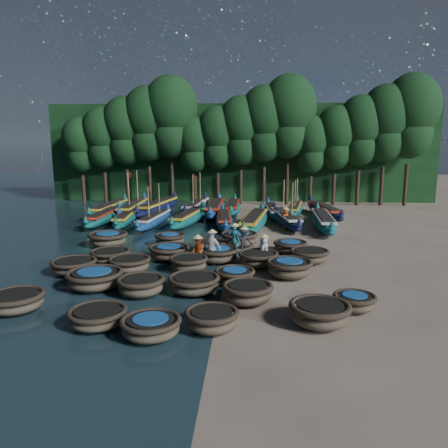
# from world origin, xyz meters

# --- Properties ---
(ground) EXTENTS (120.00, 120.00, 0.00)m
(ground) POSITION_xyz_m (0.00, 0.00, 0.00)
(ground) COLOR gray
(ground) RESTS_ON ground
(foliage_wall) EXTENTS (40.00, 3.00, 10.00)m
(foliage_wall) POSITION_xyz_m (0.00, 23.50, 5.00)
(foliage_wall) COLOR black
(foliage_wall) RESTS_ON ground
(coracle_0) EXTENTS (2.51, 2.51, 0.73)m
(coracle_0) POSITION_xyz_m (-7.57, -8.54, 0.42)
(coracle_0) COLOR brown
(coracle_0) RESTS_ON ground
(coracle_1) EXTENTS (2.54, 2.54, 0.67)m
(coracle_1) POSITION_xyz_m (-4.04, -9.71, 0.38)
(coracle_1) COLOR brown
(coracle_1) RESTS_ON ground
(coracle_2) EXTENTS (2.28, 2.28, 0.69)m
(coracle_2) POSITION_xyz_m (-2.01, -10.42, 0.40)
(coracle_2) COLOR brown
(coracle_2) RESTS_ON ground
(coracle_3) EXTENTS (1.88, 1.88, 0.75)m
(coracle_3) POSITION_xyz_m (-0.08, -9.78, 0.43)
(coracle_3) COLOR brown
(coracle_3) RESTS_ON ground
(coracle_4) EXTENTS (2.56, 2.56, 0.84)m
(coracle_4) POSITION_xyz_m (3.61, -9.15, 0.48)
(coracle_4) COLOR brown
(coracle_4) RESTS_ON ground
(coracle_5) EXTENTS (2.87, 2.87, 0.80)m
(coracle_5) POSITION_xyz_m (-5.53, -5.84, 0.46)
(coracle_5) COLOR brown
(coracle_5) RESTS_ON ground
(coracle_6) EXTENTS (2.00, 2.00, 0.79)m
(coracle_6) POSITION_xyz_m (-3.32, -6.56, 0.45)
(coracle_6) COLOR brown
(coracle_6) RESTS_ON ground
(coracle_7) EXTENTS (2.32, 2.32, 0.76)m
(coracle_7) POSITION_xyz_m (-1.17, -6.13, 0.44)
(coracle_7) COLOR brown
(coracle_7) RESTS_ON ground
(coracle_8) EXTENTS (2.04, 2.04, 0.82)m
(coracle_8) POSITION_xyz_m (1.10, -7.19, 0.47)
(coracle_8) COLOR brown
(coracle_8) RESTS_ON ground
(coracle_9) EXTENTS (1.70, 1.70, 0.66)m
(coracle_9) POSITION_xyz_m (5.13, -7.69, 0.38)
(coracle_9) COLOR brown
(coracle_9) RESTS_ON ground
(coracle_10) EXTENTS (2.25, 2.25, 0.72)m
(coracle_10) POSITION_xyz_m (-7.29, -3.84, 0.41)
(coracle_10) COLOR brown
(coracle_10) RESTS_ON ground
(coracle_11) EXTENTS (2.39, 2.39, 0.76)m
(coracle_11) POSITION_xyz_m (-4.67, -3.43, 0.43)
(coracle_11) COLOR brown
(coracle_11) RESTS_ON ground
(coracle_12) EXTENTS (1.92, 1.92, 0.77)m
(coracle_12) POSITION_xyz_m (-1.82, -3.14, 0.44)
(coracle_12) COLOR brown
(coracle_12) RESTS_ON ground
(coracle_13) EXTENTS (1.83, 1.83, 0.69)m
(coracle_13) POSITION_xyz_m (0.50, -4.84, 0.40)
(coracle_13) COLOR brown
(coracle_13) RESTS_ON ground
(coracle_14) EXTENTS (2.22, 2.22, 0.83)m
(coracle_14) POSITION_xyz_m (3.02, -3.73, 0.48)
(coracle_14) COLOR brown
(coracle_14) RESTS_ON ground
(coracle_15) EXTENTS (2.10, 2.10, 0.70)m
(coracle_15) POSITION_xyz_m (-6.14, -1.84, 0.40)
(coracle_15) COLOR brown
(coracle_15) RESTS_ON ground
(coracle_16) EXTENTS (2.68, 2.68, 0.79)m
(coracle_16) POSITION_xyz_m (-3.16, -1.11, 0.46)
(coracle_16) COLOR brown
(coracle_16) RESTS_ON ground
(coracle_17) EXTENTS (2.27, 2.27, 0.79)m
(coracle_17) POSITION_xyz_m (-0.54, -1.35, 0.46)
(coracle_17) COLOR brown
(coracle_17) RESTS_ON ground
(coracle_18) EXTENTS (2.08, 2.08, 0.78)m
(coracle_18) POSITION_xyz_m (1.58, -2.06, 0.45)
(coracle_18) COLOR brown
(coracle_18) RESTS_ON ground
(coracle_19) EXTENTS (2.06, 2.06, 0.72)m
(coracle_19) POSITION_xyz_m (4.29, -1.14, 0.41)
(coracle_19) COLOR brown
(coracle_19) RESTS_ON ground
(coracle_20) EXTENTS (2.42, 2.42, 0.85)m
(coracle_20) POSITION_xyz_m (-7.42, 1.65, 0.49)
(coracle_20) COLOR brown
(coracle_20) RESTS_ON ground
(coracle_21) EXTENTS (2.25, 2.25, 0.74)m
(coracle_21) POSITION_xyz_m (-3.72, 2.10, 0.43)
(coracle_21) COLOR brown
(coracle_21) RESTS_ON ground
(coracle_22) EXTENTS (1.88, 1.88, 0.66)m
(coracle_22) POSITION_xyz_m (-1.03, 0.81, 0.38)
(coracle_22) COLOR brown
(coracle_22) RESTS_ON ground
(coracle_23) EXTENTS (2.30, 2.30, 0.85)m
(coracle_23) POSITION_xyz_m (0.49, 2.28, 0.49)
(coracle_23) COLOR brown
(coracle_23) RESTS_ON ground
(coracle_24) EXTENTS (2.12, 2.12, 0.70)m
(coracle_24) POSITION_xyz_m (3.44, 0.78, 0.40)
(coracle_24) COLOR brown
(coracle_24) RESTS_ON ground
(long_boat_1) EXTENTS (1.53, 7.72, 1.36)m
(long_boat_1) POSITION_xyz_m (-10.10, 8.92, 0.52)
(long_boat_1) COLOR #0E524F
(long_boat_1) RESTS_ON ground
(long_boat_2) EXTENTS (1.96, 7.46, 1.32)m
(long_boat_2) POSITION_xyz_m (-8.32, 8.60, 0.50)
(long_boat_2) COLOR #0E524F
(long_boat_2) RESTS_ON ground
(long_boat_3) EXTENTS (2.07, 7.34, 3.14)m
(long_boat_3) POSITION_xyz_m (-6.03, 8.05, 0.50)
(long_boat_3) COLOR navy
(long_boat_3) RESTS_ON ground
(long_boat_4) EXTENTS (2.71, 7.97, 1.42)m
(long_boat_4) POSITION_xyz_m (-3.56, 8.91, 0.54)
(long_boat_4) COLOR #0E524F
(long_boat_4) RESTS_ON ground
(long_boat_5) EXTENTS (1.92, 7.31, 1.29)m
(long_boat_5) POSITION_xyz_m (-0.82, 8.49, 0.49)
(long_boat_5) COLOR navy
(long_boat_5) RESTS_ON ground
(long_boat_6) EXTENTS (2.87, 8.82, 1.57)m
(long_boat_6) POSITION_xyz_m (1.41, 7.15, 0.60)
(long_boat_6) COLOR #0E524F
(long_boat_6) RESTS_ON ground
(long_boat_7) EXTENTS (2.65, 7.88, 3.39)m
(long_boat_7) POSITION_xyz_m (3.78, 8.90, 0.54)
(long_boat_7) COLOR #0E1134
(long_boat_7) RESTS_ON ground
(long_boat_8) EXTENTS (1.75, 8.48, 1.49)m
(long_boat_8) POSITION_xyz_m (6.44, 7.96, 0.57)
(long_boat_8) COLOR #0E524F
(long_boat_8) RESTS_ON ground
(long_boat_9) EXTENTS (1.99, 8.40, 1.48)m
(long_boat_9) POSITION_xyz_m (-10.91, 12.47, 0.56)
(long_boat_9) COLOR #0E524F
(long_boat_9) RESTS_ON ground
(long_boat_10) EXTENTS (1.69, 8.86, 3.77)m
(long_boat_10) POSITION_xyz_m (-8.89, 12.76, 0.60)
(long_boat_10) COLOR navy
(long_boat_10) RESTS_ON ground
(long_boat_11) EXTENTS (3.11, 9.04, 1.61)m
(long_boat_11) POSITION_xyz_m (-6.92, 13.57, 0.61)
(long_boat_11) COLOR #0E1134
(long_boat_11) RESTS_ON ground
(long_boat_12) EXTENTS (2.29, 8.26, 3.53)m
(long_boat_12) POSITION_xyz_m (-3.66, 14.34, 0.56)
(long_boat_12) COLOR #0E1134
(long_boat_12) RESTS_ON ground
(long_boat_13) EXTENTS (1.64, 8.87, 1.56)m
(long_boat_13) POSITION_xyz_m (-1.89, 13.34, 0.59)
(long_boat_13) COLOR navy
(long_boat_13) RESTS_ON ground
(long_boat_14) EXTENTS (1.37, 7.63, 1.34)m
(long_boat_14) POSITION_xyz_m (-0.42, 14.62, 0.51)
(long_boat_14) COLOR #0E524F
(long_boat_14) RESTS_ON ground
(long_boat_15) EXTENTS (1.83, 7.27, 1.28)m
(long_boat_15) POSITION_xyz_m (2.99, 12.70, 0.49)
(long_boat_15) COLOR navy
(long_boat_15) RESTS_ON ground
(long_boat_16) EXTENTS (2.47, 7.24, 3.12)m
(long_boat_16) POSITION_xyz_m (4.93, 13.88, 0.49)
(long_boat_16) COLOR #0E524F
(long_boat_16) RESTS_ON ground
(long_boat_17) EXTENTS (2.74, 8.10, 1.44)m
(long_boat_17) POSITION_xyz_m (7.29, 12.84, 0.55)
(long_boat_17) COLOR #0E1134
(long_boat_17) RESTS_ON ground
(fisherman_0) EXTENTS (0.79, 0.87, 1.69)m
(fisherman_0) POSITION_xyz_m (1.88, -1.43, 0.82)
(fisherman_0) COLOR silver
(fisherman_0) RESTS_ON ground
(fisherman_1) EXTENTS (0.76, 0.73, 1.95)m
(fisherman_1) POSITION_xyz_m (0.29, 0.15, 0.97)
(fisherman_1) COLOR #1A6E6A
(fisherman_1) RESTS_ON ground
(fisherman_2) EXTENTS (0.86, 0.94, 1.75)m
(fisherman_2) POSITION_xyz_m (-1.49, -2.09, 0.83)
(fisherman_2) COLOR #B13F17
(fisherman_2) RESTS_ON ground
(fisherman_3) EXTENTS (1.16, 0.84, 1.81)m
(fisherman_3) POSITION_xyz_m (0.81, 0.05, 0.85)
(fisherman_3) COLOR black
(fisherman_3) RESTS_ON ground
(fisherman_4) EXTENTS (1.12, 0.87, 1.98)m
(fisherman_4) POSITION_xyz_m (-0.78, -1.78, 0.95)
(fisherman_4) COLOR silver
(fisherman_4) RESTS_ON ground
(fisherman_5) EXTENTS (1.59, 1.08, 1.85)m
(fisherman_5) POSITION_xyz_m (-2.60, 10.32, 0.86)
(fisherman_5) COLOR #1A6E6A
(fisherman_5) RESTS_ON ground
(fisherman_6) EXTENTS (0.86, 0.89, 1.74)m
(fisherman_6) POSITION_xyz_m (3.69, 7.69, 0.84)
(fisherman_6) COLOR #B13F17
(fisherman_6) RESTS_ON ground
(tree_0) EXTENTS (3.68, 3.68, 8.68)m
(tree_0) POSITION_xyz_m (-16.00, 20.00, 5.97)
(tree_0) COLOR black
(tree_0) RESTS_ON ground
(tree_1) EXTENTS (4.09, 4.09, 9.65)m
(tree_1) POSITION_xyz_m (-13.70, 20.00, 6.65)
(tree_1) COLOR black
(tree_1) RESTS_ON ground
(tree_2) EXTENTS (4.51, 4.51, 10.63)m
(tree_2) POSITION_xyz_m (-11.40, 20.00, 7.32)
(tree_2) COLOR black
(tree_2) RESTS_ON ground
(tree_3) EXTENTS (4.92, 4.92, 11.60)m
(tree_3) POSITION_xyz_m (-9.10, 20.00, 8.00)
(tree_3) COLOR black
(tree_3) RESTS_ON ground
(tree_4) EXTENTS (5.34, 5.34, 12.58)m
(tree_4) POSITION_xyz_m (-6.80, 20.00, 8.67)
(tree_4) COLOR black
(tree_4) RESTS_ON ground
(tree_5) EXTENTS (3.68, 3.68, 8.68)m
(tree_5) POSITION_xyz_m (-4.50, 20.00, 5.97)
(tree_5) COLOR black
(tree_5) RESTS_ON ground
(tree_6) EXTENTS (4.09, 4.09, 9.65)m
(tree_6) POSITION_xyz_m (-2.20, 20.00, 6.65)
(tree_6) COLOR black
(tree_6) RESTS_ON ground
(tree_7) EXTENTS (4.51, 4.51, 10.63)m
(tree_7) POSITION_xyz_m (0.10, 20.00, 7.32)
(tree_7) COLOR black
(tree_7) RESTS_ON ground
(tree_8) EXTENTS (4.92, 4.92, 11.60)m
(tree_8) POSITION_xyz_m (2.40, 20.00, 8.00)
(tree_8) COLOR black
(tree_8) RESTS_ON ground
(tree_9) EXTENTS (5.34, 5.34, 12.58)m
(tree_9) POSITION_xyz_m (4.70, 20.00, 8.67)
(tree_9) COLOR black
(tree_9) RESTS_ON ground
(tree_10) EXTENTS (3.68, 3.68, 8.68)m
(tree_10) POSITION_xyz_m (7.00, 20.00, 5.97)
(tree_10) COLOR black
(tree_10) RESTS_ON ground
(tree_11) EXTENTS (4.09, 4.09, 9.65)m
(tree_11) POSITION_xyz_m (9.30, 20.00, 6.65)
(tree_11) COLOR black
(tree_11) RESTS_ON ground
(tree_12) EXTENTS (4.51, 4.51, 10.63)m
(tree_12) POSITION_xyz_m (11.60, 20.00, 7.32)
(tree_12) COLOR black
(tree_12) RESTS_ON ground
(tree_13) EXTENTS (4.92, 4.92, 11.60)m
(tree_13) POSITION_xyz_m (13.90, 20.00, 8.00)
(tree_13) COLOR black
(tree_13) RESTS_ON ground
(tree_14) EXTENTS (5.34, 5.34, 12.58)m
(tree_14) POSITION_xyz_m (16.20, 20.00, 8.67)
(tree_14) COLOR black
(tree_14) RESTS_ON ground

